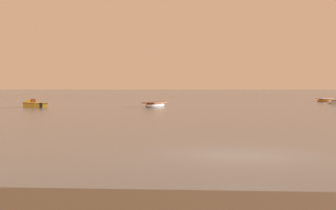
% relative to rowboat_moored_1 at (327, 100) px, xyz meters
% --- Properties ---
extents(ground_plane, '(800.00, 800.00, 0.00)m').
position_rel_rowboat_moored_1_xyz_m(ground_plane, '(-17.60, -65.05, -0.19)').
color(ground_plane, slate).
extents(rowboat_moored_1, '(4.29, 4.07, 0.70)m').
position_rel_rowboat_moored_1_xyz_m(rowboat_moored_1, '(0.00, 0.00, 0.00)').
color(rowboat_moored_1, orange).
rests_on(rowboat_moored_1, ground).
extents(motorboat_moored_2, '(3.84, 4.26, 1.47)m').
position_rel_rowboat_moored_1_xyz_m(motorboat_moored_2, '(-38.22, -25.04, 0.01)').
color(motorboat_moored_2, gold).
rests_on(motorboat_moored_2, ground).
extents(rowboat_moored_3, '(2.72, 4.86, 0.73)m').
position_rel_rowboat_moored_1_xyz_m(rowboat_moored_3, '(-24.58, -23.05, 0.01)').
color(rowboat_moored_3, white).
rests_on(rowboat_moored_3, ground).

